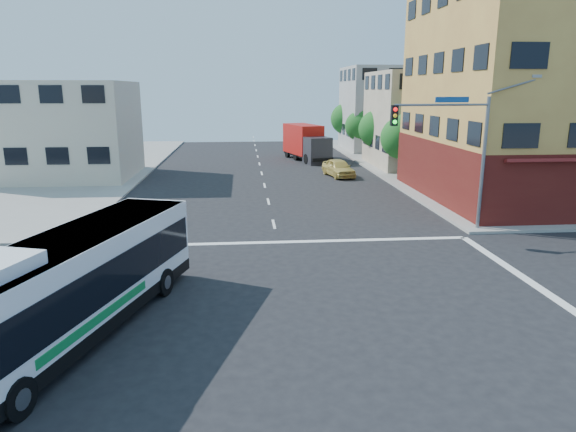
{
  "coord_description": "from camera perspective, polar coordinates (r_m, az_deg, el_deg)",
  "views": [
    {
      "loc": [
        -1.63,
        -14.74,
        7.35
      ],
      "look_at": [
        0.12,
        5.24,
        2.39
      ],
      "focal_mm": 32.0,
      "sensor_mm": 36.0,
      "label": 1
    }
  ],
  "objects": [
    {
      "name": "street_tree_b",
      "position": [
        52.56,
        10.07,
        9.76
      ],
      "size": [
        3.8,
        3.8,
        5.79
      ],
      "color": "#352113",
      "rests_on": "ground"
    },
    {
      "name": "street_tree_d",
      "position": [
        68.11,
        6.57,
        10.89
      ],
      "size": [
        4.0,
        4.0,
        6.03
      ],
      "color": "#352113",
      "rests_on": "ground"
    },
    {
      "name": "building_east_near",
      "position": [
        52.23,
        16.13,
        10.24
      ],
      "size": [
        12.06,
        10.06,
        9.0
      ],
      "color": "#C0AD93",
      "rests_on": "ground"
    },
    {
      "name": "ground",
      "position": [
        16.55,
        1.2,
        -12.47
      ],
      "size": [
        120.0,
        120.0,
        0.0
      ],
      "primitive_type": "plane",
      "color": "black",
      "rests_on": "ground"
    },
    {
      "name": "corner_building_ne",
      "position": [
        39.66,
        28.51,
        10.14
      ],
      "size": [
        18.1,
        15.44,
        14.0
      ],
      "color": "gold",
      "rests_on": "ground"
    },
    {
      "name": "street_tree_a",
      "position": [
        44.92,
        12.69,
        8.76
      ],
      "size": [
        3.6,
        3.6,
        5.53
      ],
      "color": "#352113",
      "rests_on": "ground"
    },
    {
      "name": "building_east_far",
      "position": [
        65.46,
        11.75,
        11.56
      ],
      "size": [
        12.06,
        10.06,
        10.0
      ],
      "color": "#A3A39E",
      "rests_on": "ground"
    },
    {
      "name": "building_west",
      "position": [
        47.41,
        -24.23,
        8.65
      ],
      "size": [
        12.06,
        10.06,
        8.0
      ],
      "color": "beige",
      "rests_on": "ground"
    },
    {
      "name": "parked_car",
      "position": [
        44.71,
        5.63,
        5.35
      ],
      "size": [
        2.6,
        4.7,
        1.51
      ],
      "primitive_type": "imported",
      "rotation": [
        0.0,
        0.0,
        0.19
      ],
      "color": "#CEB453",
      "rests_on": "ground"
    },
    {
      "name": "street_tree_c",
      "position": [
        60.33,
        8.09,
        10.07
      ],
      "size": [
        3.4,
        3.4,
        5.29
      ],
      "color": "#352113",
      "rests_on": "ground"
    },
    {
      "name": "box_truck",
      "position": [
        54.86,
        2.05,
        8.07
      ],
      "size": [
        4.48,
        8.54,
        3.69
      ],
      "rotation": [
        0.0,
        0.0,
        0.27
      ],
      "color": "#27262B",
      "rests_on": "ground"
    },
    {
      "name": "signal_mast_ne",
      "position": [
        27.63,
        18.01,
        8.31
      ],
      "size": [
        7.91,
        1.13,
        8.07
      ],
      "color": "slate",
      "rests_on": "ground"
    },
    {
      "name": "transit_bus",
      "position": [
        16.61,
        -23.18,
        -7.2
      ],
      "size": [
        5.9,
        11.88,
        3.46
      ],
      "rotation": [
        0.0,
        0.0,
        -0.31
      ],
      "color": "black",
      "rests_on": "ground"
    }
  ]
}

